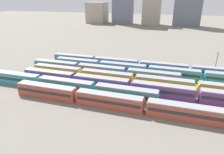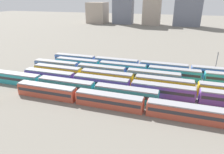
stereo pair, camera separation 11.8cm
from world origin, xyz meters
name	(u,v)px [view 2 (the right image)]	position (x,y,z in m)	size (l,w,h in m)	color
ground_plane	(67,77)	(0.00, 15.60, 0.00)	(600.00, 600.00, 0.00)	slate
train_track_0	(145,106)	(31.01, 0.00, 1.90)	(74.70, 3.06, 3.75)	#BC4C38
train_track_1	(66,85)	(5.92, 5.20, 1.90)	(55.80, 3.06, 3.75)	teal
train_track_2	(197,95)	(43.80, 10.40, 1.90)	(112.50, 3.06, 3.75)	#6B429E
train_track_3	(134,80)	(24.91, 15.60, 1.90)	(74.70, 3.06, 3.75)	yellow
train_track_4	(101,71)	(11.58, 20.80, 1.90)	(55.80, 3.06, 3.75)	#4C70BC
train_track_5	(203,76)	(46.57, 26.00, 1.90)	(112.50, 3.06, 3.75)	teal
train_track_6	(190,70)	(42.56, 31.20, 1.90)	(112.50, 3.06, 3.75)	#4C70BC
catenary_pole_1	(216,62)	(51.49, 34.38, 4.83)	(0.24, 3.20, 8.62)	#4C4C51
distant_building_0	(97,13)	(-50.01, 173.46, 10.84)	(19.98, 20.24, 21.68)	#A89989
distant_building_2	(152,9)	(9.70, 173.46, 15.27)	(17.58, 13.44, 30.54)	#A89989
distant_building_3	(189,1)	(44.13, 173.46, 23.34)	(25.53, 12.17, 46.69)	slate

